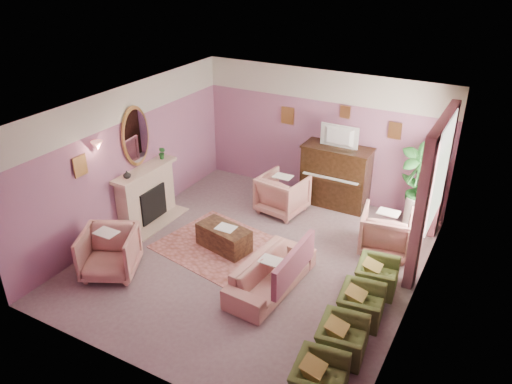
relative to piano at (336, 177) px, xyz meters
The scene contains 48 objects.
floor 2.80m from the piano, 100.57° to the right, with size 5.50×6.00×0.01m, color slate.
ceiling 3.47m from the piano, 100.57° to the right, with size 5.50×6.00×0.01m, color beige.
wall_back 0.96m from the piano, 147.38° to the left, with size 5.50×0.02×2.80m, color slate.
wall_front 5.75m from the piano, 95.03° to the right, with size 5.50×0.02×2.80m, color slate.
wall_left 4.28m from the piano, 140.49° to the right, with size 0.02×6.00×2.80m, color slate.
wall_right 3.58m from the piano, 49.98° to the right, with size 0.02×6.00×2.80m, color slate.
picture_rail_band 1.92m from the piano, 148.20° to the left, with size 5.50×0.01×0.65m, color beige.
stripe_panel 2.66m from the piano, 31.69° to the right, with size 0.01×3.00×2.15m, color #ACBB97.
fireplace_surround 3.96m from the piano, 141.25° to the right, with size 0.30×1.40×1.10m, color beige.
fireplace_inset 3.89m from the piano, 140.33° to the right, with size 0.18×0.72×0.68m, color black.
fire_ember 3.88m from the piano, 139.95° to the right, with size 0.06×0.54×0.10m, color orange.
mantel_shelf 3.97m from the piano, 140.98° to the right, with size 0.40×1.55×0.07m, color beige.
hearth 3.86m from the piano, 139.37° to the right, with size 0.55×1.50×0.02m, color beige.
mirror_frame 4.21m from the piano, 142.22° to the right, with size 0.04×0.72×1.20m, color #B88747.
mirror_glass 4.19m from the piano, 142.01° to the right, with size 0.01×0.60×1.06m, color white.
sconce_shade 4.90m from the piano, 131.47° to the right, with size 0.20×0.20×0.16m, color #EA7F6F.
piano is the anchor object (origin of this frame).
piano_keyshelf 0.36m from the piano, 90.00° to the right, with size 1.30×0.12×0.06m, color black.
piano_keys 0.37m from the piano, 90.00° to the right, with size 1.20×0.08×0.02m, color silver.
piano_top 0.66m from the piano, ahead, with size 1.45×0.65×0.04m, color black.
television 0.95m from the piano, 90.00° to the right, with size 0.80×0.12×0.48m, color black.
print_back_left 1.71m from the piano, 167.85° to the left, with size 0.30×0.03×0.38m, color #B88747.
print_back_right 1.57m from the piano, 14.93° to the left, with size 0.26×0.03×0.34m, color #B88747.
print_back_mid 1.38m from the piano, 90.00° to the left, with size 0.22×0.03×0.26m, color #B88747.
print_left_wall 5.15m from the piano, 129.60° to the right, with size 0.03×0.28×0.36m, color #B88747.
window_blind 2.69m from the piano, 27.19° to the right, with size 0.03×1.40×1.80m, color silver.
curtain_left 3.02m from the piano, 44.04° to the right, with size 0.16×0.34×2.60m, color #964B61.
curtain_right 2.23m from the piano, ahead, with size 0.16×0.34×2.60m, color #964B61.
pelmet 3.07m from the piano, 28.06° to the right, with size 0.16×2.20×0.16m, color #964B61.
mantel_plant 3.67m from the piano, 147.67° to the right, with size 0.16×0.16×0.28m, color #1E5A21.
mantel_vase 4.30m from the piano, 135.67° to the right, with size 0.16×0.16×0.16m, color beige.
area_rug 2.94m from the piano, 111.93° to the right, with size 2.50×1.80×0.01m, color #A85F5A.
coffee_table 2.91m from the piano, 113.73° to the right, with size 1.00×0.50×0.45m, color #3E2818.
table_paper 2.87m from the piano, 112.81° to the right, with size 0.35×0.28×0.01m, color silver.
sofa 3.28m from the piano, 87.49° to the right, with size 0.62×1.85×0.75m, color tan.
sofa_throw 3.31m from the piano, 80.55° to the right, with size 0.09×1.40×0.51m, color #964B61.
floral_armchair_left 1.20m from the piano, 134.94° to the right, with size 0.88×0.88×0.92m, color tan.
floral_armchair_right 1.97m from the piano, 41.28° to the right, with size 0.88×0.88×0.92m, color tan.
floral_armchair_front 4.89m from the piano, 119.96° to the right, with size 0.88×0.88×0.92m, color tan.
olive_chair_a 5.19m from the piano, 71.22° to the right, with size 0.52×0.74×0.64m, color #51622C.
olive_chair_b 4.42m from the piano, 67.79° to the right, with size 0.52×0.74×0.64m, color #51622C.
olive_chair_c 3.68m from the piano, 62.93° to the right, with size 0.52×0.74×0.64m, color #51622C.
olive_chair_d 2.98m from the piano, 55.69° to the right, with size 0.52×0.74×0.64m, color #51622C.
side_table 1.84m from the piano, ahead, with size 0.52×0.52×0.70m, color white.
side_plant_big 1.83m from the piano, ahead, with size 0.30×0.30×0.34m, color #1E5A21.
side_plant_small 1.95m from the piano, ahead, with size 0.16×0.16×0.28m, color #1E5A21.
palm_pot 1.77m from the piano, ahead, with size 0.34×0.34×0.34m, color brown.
palm_plant 1.75m from the piano, ahead, with size 0.76×0.76×1.44m, color #1E5A21.
Camera 1 is at (3.64, -6.55, 5.14)m, focal length 35.00 mm.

